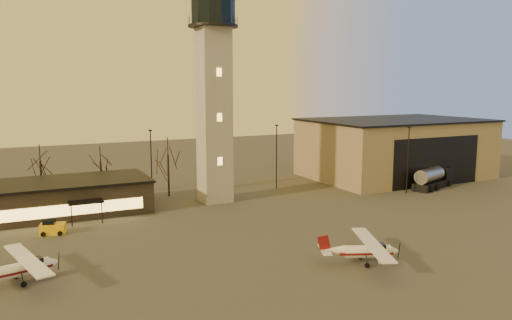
# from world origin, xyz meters

# --- Properties ---
(ground) EXTENTS (220.00, 220.00, 0.00)m
(ground) POSITION_xyz_m (0.00, 0.00, 0.00)
(ground) COLOR #3E3C39
(ground) RESTS_ON ground
(control_tower) EXTENTS (6.80, 6.80, 32.60)m
(control_tower) POSITION_xyz_m (0.00, 30.00, 16.33)
(control_tower) COLOR #9B9893
(control_tower) RESTS_ON ground
(hangar) EXTENTS (30.60, 20.60, 10.30)m
(hangar) POSITION_xyz_m (36.00, 33.98, 5.15)
(hangar) COLOR #90825E
(hangar) RESTS_ON ground
(terminal) EXTENTS (25.40, 12.20, 4.30)m
(terminal) POSITION_xyz_m (-21.99, 31.98, 2.16)
(terminal) COLOR black
(terminal) RESTS_ON ground
(light_poles) EXTENTS (58.50, 12.25, 10.14)m
(light_poles) POSITION_xyz_m (0.50, 31.00, 5.41)
(light_poles) COLOR black
(light_poles) RESTS_ON ground
(tree_row) EXTENTS (37.20, 9.20, 8.80)m
(tree_row) POSITION_xyz_m (-13.70, 39.16, 5.94)
(tree_row) COLOR black
(tree_row) RESTS_ON ground
(cessna_front) EXTENTS (8.13, 9.81, 2.79)m
(cessna_front) POSITION_xyz_m (3.59, 0.45, 0.95)
(cessna_front) COLOR silver
(cessna_front) RESTS_ON ground
(cessna_rear) EXTENTS (8.06, 10.08, 2.78)m
(cessna_rear) POSITION_xyz_m (-25.08, 9.60, 0.95)
(cessna_rear) COLOR white
(cessna_rear) RESTS_ON ground
(fuel_truck) EXTENTS (9.47, 5.53, 3.39)m
(fuel_truck) POSITION_xyz_m (34.48, 23.15, 1.34)
(fuel_truck) COLOR black
(fuel_truck) RESTS_ON ground
(service_cart) EXTENTS (2.89, 2.22, 1.65)m
(service_cart) POSITION_xyz_m (-21.97, 23.01, 0.63)
(service_cart) COLOR #EAB00D
(service_cart) RESTS_ON ground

